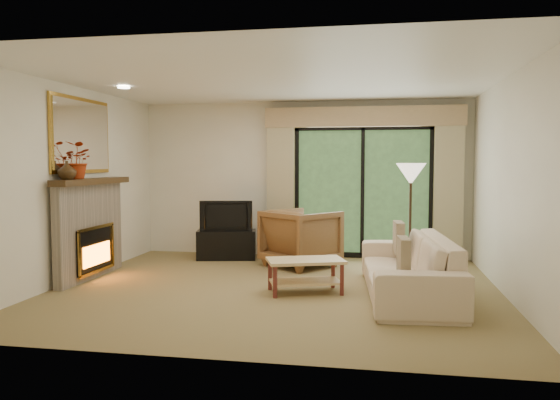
% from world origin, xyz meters
% --- Properties ---
extents(floor, '(5.50, 5.50, 0.00)m').
position_xyz_m(floor, '(0.00, 0.00, 0.00)').
color(floor, olive).
rests_on(floor, ground).
extents(ceiling, '(5.50, 5.50, 0.00)m').
position_xyz_m(ceiling, '(0.00, 0.00, 2.60)').
color(ceiling, white).
rests_on(ceiling, ground).
extents(wall_back, '(5.00, 0.00, 5.00)m').
position_xyz_m(wall_back, '(0.00, 2.50, 1.30)').
color(wall_back, silver).
rests_on(wall_back, ground).
extents(wall_front, '(5.00, 0.00, 5.00)m').
position_xyz_m(wall_front, '(0.00, -2.50, 1.30)').
color(wall_front, silver).
rests_on(wall_front, ground).
extents(wall_left, '(0.00, 5.00, 5.00)m').
position_xyz_m(wall_left, '(-2.75, 0.00, 1.30)').
color(wall_left, silver).
rests_on(wall_left, ground).
extents(wall_right, '(0.00, 5.00, 5.00)m').
position_xyz_m(wall_right, '(2.75, 0.00, 1.30)').
color(wall_right, silver).
rests_on(wall_right, ground).
extents(fireplace, '(0.24, 1.70, 1.37)m').
position_xyz_m(fireplace, '(-2.63, 0.20, 0.69)').
color(fireplace, gray).
rests_on(fireplace, floor).
extents(mirror, '(0.07, 1.45, 1.02)m').
position_xyz_m(mirror, '(-2.71, 0.20, 1.95)').
color(mirror, '#B58934').
rests_on(mirror, wall_left).
extents(sliding_door, '(2.26, 0.10, 2.16)m').
position_xyz_m(sliding_door, '(1.00, 2.45, 1.10)').
color(sliding_door, black).
rests_on(sliding_door, floor).
extents(curtain_left, '(0.45, 0.18, 2.35)m').
position_xyz_m(curtain_left, '(-0.35, 2.34, 1.20)').
color(curtain_left, tan).
rests_on(curtain_left, floor).
extents(curtain_right, '(0.45, 0.18, 2.35)m').
position_xyz_m(curtain_right, '(2.35, 2.34, 1.20)').
color(curtain_right, tan).
rests_on(curtain_right, floor).
extents(cornice, '(3.20, 0.24, 0.32)m').
position_xyz_m(cornice, '(1.00, 2.36, 2.32)').
color(cornice, tan).
rests_on(cornice, wall_back).
extents(media_console, '(1.02, 0.61, 0.47)m').
position_xyz_m(media_console, '(-1.19, 1.95, 0.24)').
color(media_console, black).
rests_on(media_console, floor).
extents(tv, '(0.86, 0.28, 0.49)m').
position_xyz_m(tv, '(-1.19, 1.95, 0.72)').
color(tv, black).
rests_on(tv, media_console).
extents(armchair, '(1.33, 1.34, 0.88)m').
position_xyz_m(armchair, '(0.10, 1.53, 0.44)').
color(armchair, brown).
rests_on(armchair, floor).
extents(sofa, '(1.14, 2.50, 0.71)m').
position_xyz_m(sofa, '(1.61, -0.06, 0.35)').
color(sofa, beige).
rests_on(sofa, floor).
extents(pillow_near, '(0.13, 0.40, 0.39)m').
position_xyz_m(pillow_near, '(1.53, -0.76, 0.59)').
color(pillow_near, '#4C3820').
rests_on(pillow_near, sofa).
extents(pillow_far, '(0.14, 0.43, 0.42)m').
position_xyz_m(pillow_far, '(1.53, 0.64, 0.60)').
color(pillow_far, '#4C3820').
rests_on(pillow_far, sofa).
extents(coffee_table, '(1.03, 0.78, 0.41)m').
position_xyz_m(coffee_table, '(0.39, -0.12, 0.21)').
color(coffee_table, '#E2C084').
rests_on(coffee_table, floor).
extents(floor_lamp, '(0.47, 0.47, 1.58)m').
position_xyz_m(floor_lamp, '(1.71, 1.30, 0.79)').
color(floor_lamp, white).
rests_on(floor_lamp, floor).
extents(vase, '(0.23, 0.23, 0.24)m').
position_xyz_m(vase, '(-2.61, -0.35, 1.49)').
color(vase, '#382511').
rests_on(vase, fireplace).
extents(branches, '(0.47, 0.42, 0.48)m').
position_xyz_m(branches, '(-2.61, -0.10, 1.61)').
color(branches, '#962C0E').
rests_on(branches, fireplace).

